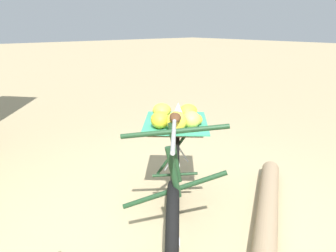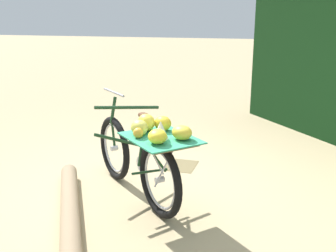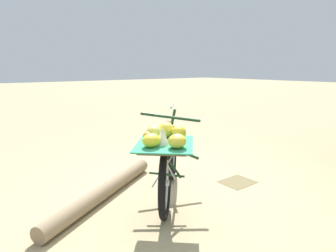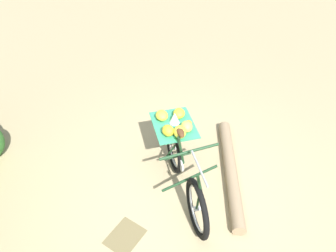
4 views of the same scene
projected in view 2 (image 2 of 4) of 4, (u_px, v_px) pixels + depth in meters
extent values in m
plane|color=tan|center=(151.00, 186.00, 4.40)|extent=(60.00, 60.00, 0.00)
torus|color=black|center=(114.00, 148.00, 4.52)|extent=(0.54, 0.59, 0.73)
torus|color=#B7B7BC|center=(114.00, 148.00, 4.52)|extent=(0.40, 0.43, 0.57)
cylinder|color=#B7B7BC|center=(114.00, 148.00, 4.52)|extent=(0.10, 0.10, 0.06)
torus|color=black|center=(160.00, 180.00, 3.65)|extent=(0.54, 0.59, 0.73)
torus|color=#B7B7BC|center=(160.00, 180.00, 3.65)|extent=(0.40, 0.43, 0.57)
cylinder|color=#B7B7BC|center=(160.00, 180.00, 3.65)|extent=(0.10, 0.10, 0.06)
cylinder|color=#19381E|center=(126.00, 142.00, 4.20)|extent=(0.54, 0.50, 0.30)
cylinder|color=#19381E|center=(128.00, 107.00, 4.04)|extent=(0.55, 0.51, 0.11)
cylinder|color=#19381E|center=(142.00, 142.00, 3.86)|extent=(0.11, 0.10, 0.49)
cylinder|color=#19381E|center=(150.00, 171.00, 3.80)|extent=(0.30, 0.27, 0.05)
cylinder|color=#19381E|center=(152.00, 152.00, 3.71)|extent=(0.25, 0.23, 0.47)
cylinder|color=#19381E|center=(113.00, 135.00, 4.49)|extent=(0.05, 0.05, 0.30)
cylinder|color=#19381E|center=(113.00, 110.00, 4.39)|extent=(0.09, 0.09, 0.30)
cylinder|color=gray|center=(114.00, 92.00, 4.31)|extent=(0.37, 0.40, 0.02)
ellipsoid|color=#4C2D19|center=(145.00, 116.00, 3.73)|extent=(0.21, 0.22, 0.06)
cylinder|color=#B7B7BC|center=(141.00, 164.00, 3.95)|extent=(0.12, 0.13, 0.16)
cylinder|color=#B7B7BC|center=(154.00, 157.00, 3.68)|extent=(0.16, 0.15, 0.39)
cylinder|color=#B7B7BC|center=(166.00, 164.00, 3.50)|extent=(0.19, 0.18, 0.39)
cube|color=brown|center=(160.00, 140.00, 3.53)|extent=(0.73, 0.74, 0.02)
cube|color=#33936B|center=(160.00, 138.00, 3.52)|extent=(0.86, 0.87, 0.01)
ellipsoid|color=gold|center=(163.00, 123.00, 3.71)|extent=(0.22, 0.23, 0.14)
ellipsoid|color=yellow|center=(182.00, 132.00, 3.44)|extent=(0.26, 0.26, 0.13)
ellipsoid|color=#CCC64C|center=(139.00, 127.00, 3.57)|extent=(0.23, 0.23, 0.14)
ellipsoid|color=yellow|center=(146.00, 122.00, 3.70)|extent=(0.25, 0.24, 0.16)
ellipsoid|color=yellow|center=(157.00, 136.00, 3.33)|extent=(0.24, 0.23, 0.12)
sphere|color=gold|center=(138.00, 133.00, 3.49)|extent=(0.09, 0.09, 0.09)
cone|color=white|center=(161.00, 130.00, 3.46)|extent=(0.20, 0.20, 0.16)
cylinder|color=#937A5B|center=(70.00, 211.00, 3.65)|extent=(1.79, 1.17, 0.17)
cube|color=olive|center=(181.00, 165.00, 4.99)|extent=(0.44, 0.36, 0.01)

